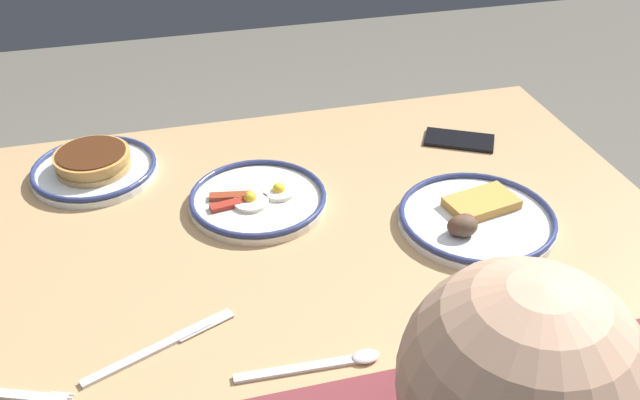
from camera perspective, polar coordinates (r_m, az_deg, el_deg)
The scene contains 9 objects.
dining_table at distance 1.29m, azimuth -0.43°, elevation -6.03°, with size 1.27×0.89×0.76m.
plate_near_main at distance 1.29m, azimuth -5.06°, elevation 0.08°, with size 0.25×0.25×0.04m.
plate_center_pancakes at distance 1.44m, azimuth -17.89°, elevation 2.60°, with size 0.24×0.24×0.05m.
plate_far_companion at distance 1.27m, azimuth 12.54°, elevation -1.43°, with size 0.28×0.28×0.05m.
coffee_mug at distance 1.01m, azimuth 15.38°, elevation -10.04°, with size 0.08×0.11×0.10m.
cell_phone at distance 1.52m, azimuth 11.24°, elevation 4.80°, with size 0.14×0.07×0.01m, color black.
fork_near at distance 1.05m, azimuth -24.47°, elevation -14.15°, with size 0.19×0.09×0.01m.
butter_knife at distance 1.04m, azimuth -12.80°, elevation -11.51°, with size 0.22×0.10×0.01m.
tea_spoon at distance 0.99m, azimuth 0.66°, elevation -13.13°, with size 0.21×0.03×0.01m.
Camera 1 is at (0.24, 0.96, 1.49)m, focal length 39.41 mm.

